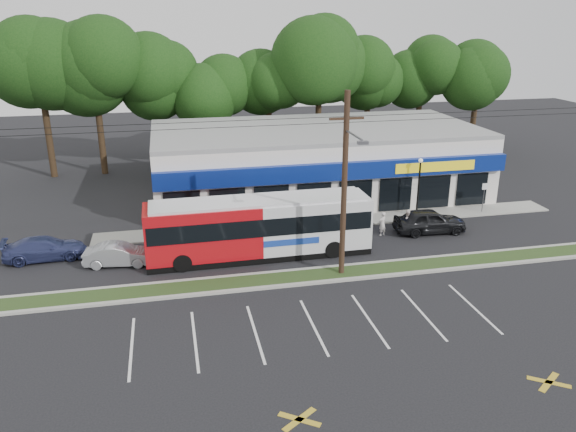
# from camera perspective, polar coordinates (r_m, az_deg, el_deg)

# --- Properties ---
(ground) EXTENTS (120.00, 120.00, 0.00)m
(ground) POSITION_cam_1_polar(r_m,az_deg,el_deg) (29.66, 0.43, -7.28)
(ground) COLOR black
(ground) RESTS_ON ground
(grass_strip) EXTENTS (40.00, 1.60, 0.12)m
(grass_strip) POSITION_cam_1_polar(r_m,az_deg,el_deg) (30.50, 0.01, -6.35)
(grass_strip) COLOR #283C18
(grass_strip) RESTS_ON ground
(curb_south) EXTENTS (40.00, 0.25, 0.14)m
(curb_south) POSITION_cam_1_polar(r_m,az_deg,el_deg) (29.76, 0.36, -7.03)
(curb_south) COLOR #9E9E93
(curb_south) RESTS_ON ground
(curb_north) EXTENTS (40.00, 0.25, 0.14)m
(curb_north) POSITION_cam_1_polar(r_m,az_deg,el_deg) (31.25, -0.32, -5.66)
(curb_north) COLOR #9E9E93
(curb_north) RESTS_ON ground
(sidewalk) EXTENTS (32.00, 2.20, 0.10)m
(sidewalk) POSITION_cam_1_polar(r_m,az_deg,el_deg) (38.81, 4.70, -0.56)
(sidewalk) COLOR #9E9E93
(sidewalk) RESTS_ON ground
(strip_mall) EXTENTS (25.00, 12.55, 5.30)m
(strip_mall) POSITION_cam_1_polar(r_m,az_deg,el_deg) (44.53, 2.84, 5.66)
(strip_mall) COLOR silver
(strip_mall) RESTS_ON ground
(utility_pole) EXTENTS (50.00, 2.77, 10.00)m
(utility_pole) POSITION_cam_1_polar(r_m,az_deg,el_deg) (29.20, 5.49, 3.63)
(utility_pole) COLOR black
(utility_pole) RESTS_ON ground
(lamp_post) EXTENTS (0.30, 0.30, 4.25)m
(lamp_post) POSITION_cam_1_polar(r_m,az_deg,el_deg) (39.94, 13.17, 3.52)
(lamp_post) COLOR black
(lamp_post) RESTS_ON ground
(sign_post) EXTENTS (0.45, 0.10, 2.23)m
(sign_post) POSITION_cam_1_polar(r_m,az_deg,el_deg) (42.41, 19.31, 2.29)
(sign_post) COLOR #59595E
(sign_post) RESTS_ON ground
(tree_line) EXTENTS (46.76, 6.76, 11.83)m
(tree_line) POSITION_cam_1_polar(r_m,az_deg,el_deg) (52.93, -1.60, 14.26)
(tree_line) COLOR black
(tree_line) RESTS_ON ground
(metrobus) EXTENTS (13.13, 2.90, 3.52)m
(metrobus) POSITION_cam_1_polar(r_m,az_deg,el_deg) (32.78, -2.94, -1.03)
(metrobus) COLOR #B00D14
(metrobus) RESTS_ON ground
(car_dark) EXTENTS (4.77, 2.12, 1.60)m
(car_dark) POSITION_cam_1_polar(r_m,az_deg,el_deg) (37.79, 14.20, -0.49)
(car_dark) COLOR black
(car_dark) RESTS_ON ground
(car_silver) EXTENTS (4.03, 1.81, 1.28)m
(car_silver) POSITION_cam_1_polar(r_m,az_deg,el_deg) (33.36, -16.79, -3.77)
(car_silver) COLOR #93969A
(car_silver) RESTS_ON ground
(car_blue) EXTENTS (4.73, 2.21, 1.34)m
(car_blue) POSITION_cam_1_polar(r_m,az_deg,el_deg) (35.65, -23.49, -3.04)
(car_blue) COLOR navy
(car_blue) RESTS_ON ground
(pedestrian_a) EXTENTS (0.69, 0.62, 1.59)m
(pedestrian_a) POSITION_cam_1_polar(r_m,az_deg,el_deg) (36.65, 9.56, -0.78)
(pedestrian_a) COLOR beige
(pedestrian_a) RESTS_ON ground
(pedestrian_b) EXTENTS (0.79, 0.62, 1.59)m
(pedestrian_b) POSITION_cam_1_polar(r_m,az_deg,el_deg) (37.29, 11.96, -0.58)
(pedestrian_b) COLOR silver
(pedestrian_b) RESTS_ON ground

